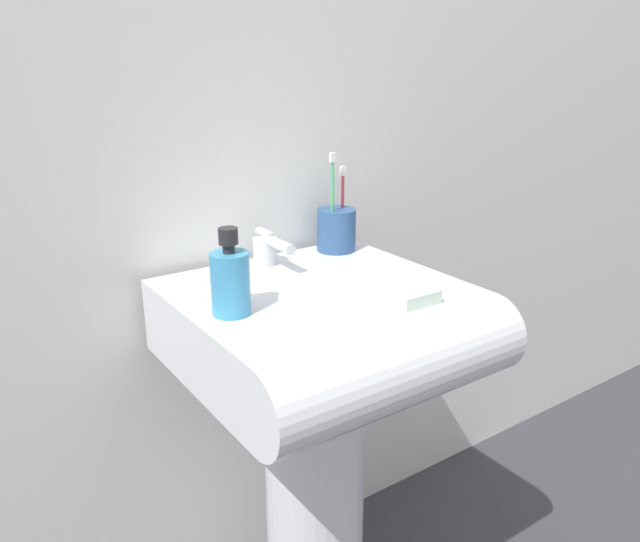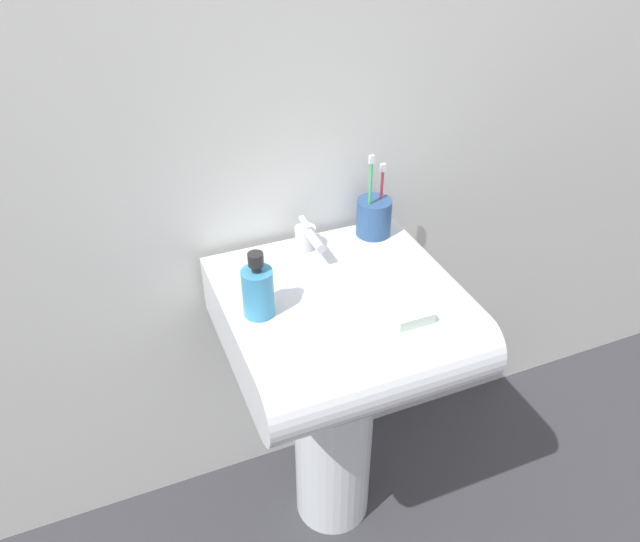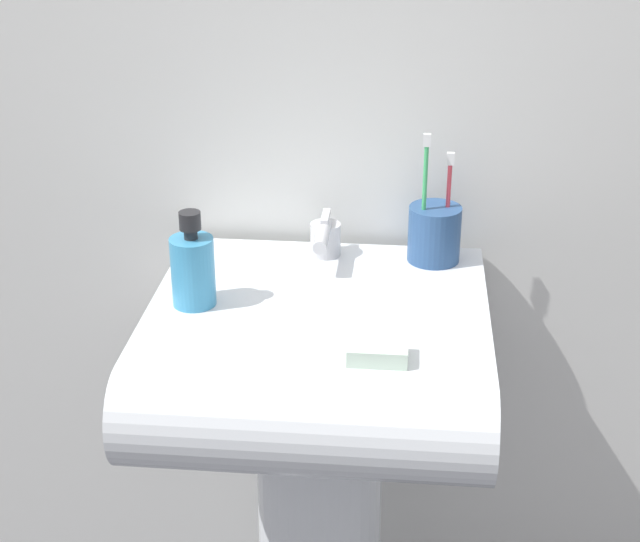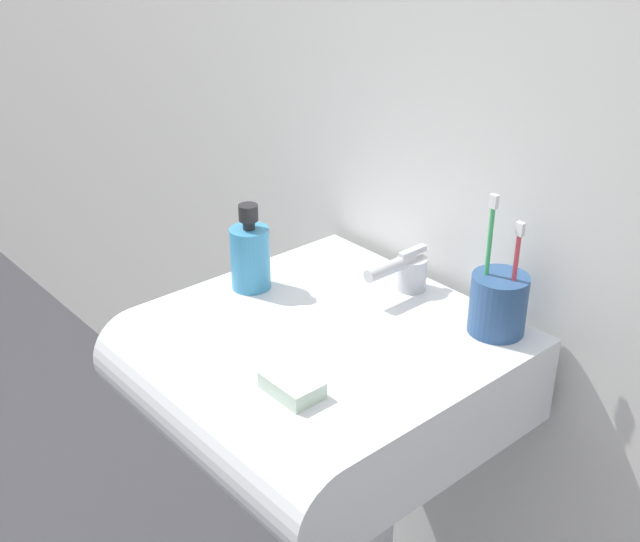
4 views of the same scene
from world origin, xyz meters
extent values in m
plane|color=#38383D|center=(0.00, 0.00, 0.00)|extent=(6.00, 6.00, 0.00)
cube|color=silver|center=(0.00, 0.26, 1.20)|extent=(5.00, 0.05, 2.40)
cylinder|color=white|center=(0.00, 0.00, 0.32)|extent=(0.21, 0.21, 0.65)
cube|color=white|center=(0.00, 0.00, 0.72)|extent=(0.51, 0.44, 0.14)
cylinder|color=white|center=(0.00, -0.22, 0.72)|extent=(0.51, 0.14, 0.14)
cylinder|color=silver|center=(-0.01, 0.17, 0.82)|extent=(0.05, 0.05, 0.06)
cylinder|color=silver|center=(-0.01, 0.12, 0.85)|extent=(0.02, 0.10, 0.02)
cube|color=silver|center=(-0.01, 0.17, 0.86)|extent=(0.01, 0.06, 0.01)
cylinder|color=#2D5184|center=(0.17, 0.17, 0.84)|extent=(0.09, 0.09, 0.09)
cylinder|color=#3FB266|center=(0.15, 0.16, 0.90)|extent=(0.01, 0.01, 0.18)
cube|color=white|center=(0.15, 0.16, 1.00)|extent=(0.01, 0.01, 0.02)
cylinder|color=#D83F4C|center=(0.19, 0.17, 0.88)|extent=(0.01, 0.01, 0.15)
cube|color=white|center=(0.19, 0.17, 0.96)|extent=(0.01, 0.01, 0.02)
cylinder|color=#3F99CC|center=(-0.19, -0.03, 0.84)|extent=(0.07, 0.07, 0.11)
cylinder|color=#262628|center=(-0.19, -0.03, 0.90)|extent=(0.02, 0.02, 0.01)
cylinder|color=#262628|center=(-0.19, -0.03, 0.93)|extent=(0.03, 0.03, 0.03)
cube|color=silver|center=(0.09, -0.17, 0.80)|extent=(0.08, 0.05, 0.02)
camera|label=1|loc=(-0.61, -0.90, 1.20)|focal=35.00mm
camera|label=2|loc=(-0.45, -1.01, 1.60)|focal=35.00mm
camera|label=3|loc=(0.13, -1.31, 1.46)|focal=55.00mm
camera|label=4|loc=(0.79, -0.72, 1.42)|focal=45.00mm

